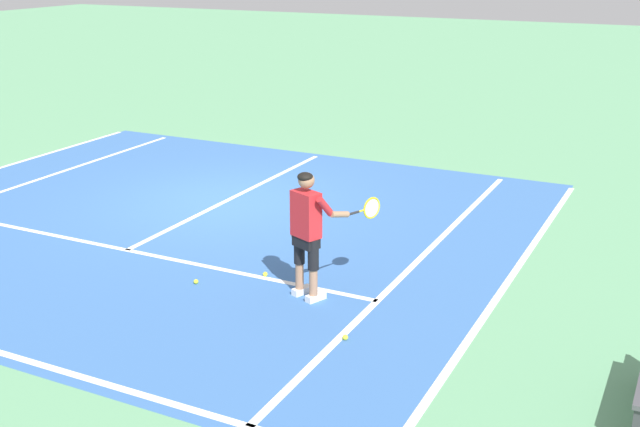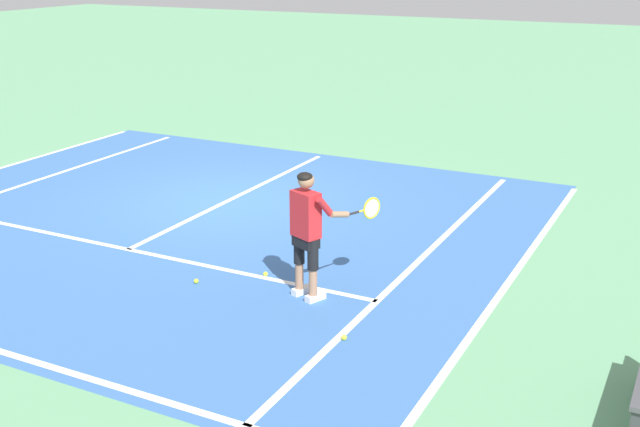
{
  "view_description": "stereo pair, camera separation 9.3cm",
  "coord_description": "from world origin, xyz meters",
  "px_view_note": "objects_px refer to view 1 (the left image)",
  "views": [
    {
      "loc": [
        7.65,
        -11.53,
        4.37
      ],
      "look_at": [
        3.24,
        -2.66,
        1.05
      ],
      "focal_mm": 44.56,
      "sensor_mm": 36.0,
      "label": 1
    },
    {
      "loc": [
        7.73,
        -11.48,
        4.37
      ],
      "look_at": [
        3.24,
        -2.66,
        1.05
      ],
      "focal_mm": 44.56,
      "sensor_mm": 36.0,
      "label": 2
    }
  ],
  "objects_px": {
    "tennis_player": "(308,227)",
    "tennis_ball_near_feet": "(345,337)",
    "tennis_ball_by_baseline": "(196,282)",
    "tennis_ball_mid_court": "(265,274)"
  },
  "relations": [
    {
      "from": "tennis_ball_by_baseline",
      "to": "tennis_ball_mid_court",
      "type": "xyz_separation_m",
      "value": [
        0.72,
        0.65,
        0.0
      ]
    },
    {
      "from": "tennis_player",
      "to": "tennis_ball_near_feet",
      "type": "height_order",
      "value": "tennis_player"
    },
    {
      "from": "tennis_ball_near_feet",
      "to": "tennis_ball_by_baseline",
      "type": "xyz_separation_m",
      "value": [
        -2.52,
        0.58,
        0.0
      ]
    },
    {
      "from": "tennis_player",
      "to": "tennis_ball_by_baseline",
      "type": "relative_size",
      "value": 25.95
    },
    {
      "from": "tennis_player",
      "to": "tennis_ball_near_feet",
      "type": "relative_size",
      "value": 25.95
    },
    {
      "from": "tennis_player",
      "to": "tennis_ball_mid_court",
      "type": "relative_size",
      "value": 25.95
    },
    {
      "from": "tennis_ball_near_feet",
      "to": "tennis_ball_by_baseline",
      "type": "height_order",
      "value": "same"
    },
    {
      "from": "tennis_ball_mid_court",
      "to": "tennis_ball_near_feet",
      "type": "bearing_deg",
      "value": -34.32
    },
    {
      "from": "tennis_ball_by_baseline",
      "to": "tennis_ball_near_feet",
      "type": "bearing_deg",
      "value": -12.98
    },
    {
      "from": "tennis_ball_mid_court",
      "to": "tennis_player",
      "type": "bearing_deg",
      "value": -22.45
    }
  ]
}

